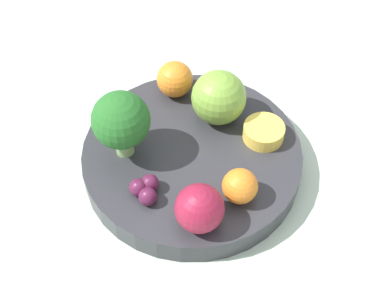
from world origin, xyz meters
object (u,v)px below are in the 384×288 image
Objects in this scene: broccoli at (121,121)px; apple_green at (199,208)px; orange_front at (175,79)px; grape_cluster at (145,189)px; small_cup at (264,132)px; bowl at (192,158)px; apple_red at (219,98)px; orange_back at (240,186)px.

broccoli reaches higher than apple_green.
broccoli is 0.11m from orange_front.
apple_green is (0.11, 0.03, -0.02)m from broccoli.
small_cup is at bearing 92.94° from grape_cluster.
grape_cluster is 0.74× the size of small_cup.
grape_cluster is (0.03, -0.07, 0.02)m from bowl.
apple_green is (0.11, -0.08, -0.01)m from apple_red.
broccoli is 1.66× the size of apple_green.
orange_back is at bearing 60.02° from grape_cluster.
orange_front reaches higher than small_cup.
apple_red is 1.27× the size of apple_green.
grape_cluster is at bearing -63.72° from apple_red.
bowl is at bearing -59.10° from apple_red.
orange_back is (0.16, -0.01, -0.00)m from orange_front.
orange_back is at bearing -50.00° from small_cup.
broccoli is 1.31× the size of apple_red.
orange_back is at bearing 98.05° from apple_green.
orange_back is 1.08× the size of grape_cluster.
orange_front is (-0.06, -0.02, -0.01)m from apple_red.
apple_green is 1.13× the size of orange_front.
apple_red is at bearing 116.28° from grape_cluster.
apple_red is at bearing -151.03° from small_cup.
apple_green is at bearing 13.17° from broccoli.
apple_red is 0.06m from small_cup.
orange_front is at bearing 160.09° from apple_green.
apple_green is 1.44× the size of grape_cluster.
broccoli is (-0.03, -0.06, 0.06)m from bowl.
bowl is 4.97× the size of apple_green.
apple_red is 0.13m from grape_cluster.
bowl is 0.08m from small_cup.
broccoli is 0.11m from apple_red.
broccoli reaches higher than bowl.
apple_green reaches higher than grape_cluster.
broccoli is at bearing -166.83° from apple_green.
broccoli is at bearing -91.70° from apple_red.
apple_red is at bearing 142.46° from apple_green.
apple_green is at bearing -61.76° from small_cup.
bowl is 0.10m from apple_green.
small_cup is at bearing 25.95° from orange_front.
apple_green is 1.33× the size of orange_back.
orange_front is (-0.09, 0.02, 0.03)m from bowl.
bowl is at bearing 155.98° from apple_green.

